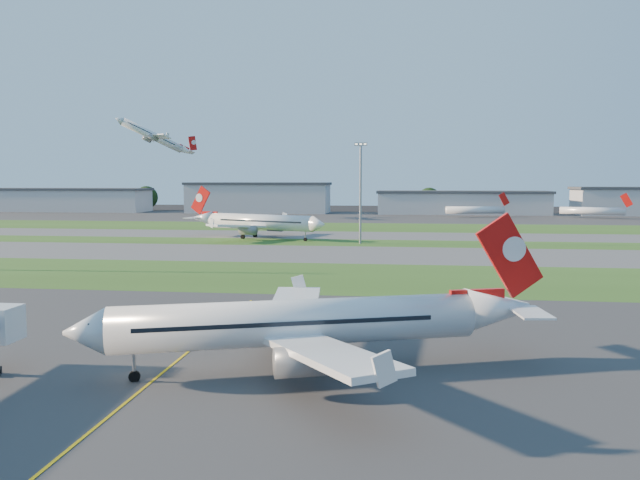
% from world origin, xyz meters
% --- Properties ---
extents(ground, '(700.00, 700.00, 0.00)m').
position_xyz_m(ground, '(0.00, 0.00, 0.00)').
color(ground, black).
rests_on(ground, ground).
extents(apron_near, '(300.00, 70.00, 0.01)m').
position_xyz_m(apron_near, '(0.00, 0.00, 0.01)').
color(apron_near, '#333335').
rests_on(apron_near, ground).
extents(grass_strip_a, '(300.00, 34.00, 0.01)m').
position_xyz_m(grass_strip_a, '(0.00, 52.00, 0.01)').
color(grass_strip_a, '#30531B').
rests_on(grass_strip_a, ground).
extents(taxiway_a, '(300.00, 32.00, 0.01)m').
position_xyz_m(taxiway_a, '(0.00, 85.00, 0.01)').
color(taxiway_a, '#515154').
rests_on(taxiway_a, ground).
extents(grass_strip_b, '(300.00, 18.00, 0.01)m').
position_xyz_m(grass_strip_b, '(0.00, 110.00, 0.01)').
color(grass_strip_b, '#30531B').
rests_on(grass_strip_b, ground).
extents(taxiway_b, '(300.00, 26.00, 0.01)m').
position_xyz_m(taxiway_b, '(0.00, 132.00, 0.01)').
color(taxiway_b, '#515154').
rests_on(taxiway_b, ground).
extents(grass_strip_c, '(300.00, 40.00, 0.01)m').
position_xyz_m(grass_strip_c, '(0.00, 165.00, 0.01)').
color(grass_strip_c, '#30531B').
rests_on(grass_strip_c, ground).
extents(apron_far, '(400.00, 80.00, 0.01)m').
position_xyz_m(apron_far, '(0.00, 225.00, 0.01)').
color(apron_far, '#333335').
rests_on(apron_far, ground).
extents(yellow_line, '(0.25, 60.00, 0.02)m').
position_xyz_m(yellow_line, '(5.00, 0.00, 0.00)').
color(yellow_line, gold).
rests_on(yellow_line, ground).
extents(airliner_parked, '(36.85, 31.11, 11.93)m').
position_xyz_m(airliner_parked, '(16.56, -0.15, 4.19)').
color(airliner_parked, white).
rests_on(airliner_parked, ground).
extents(airliner_taxiing, '(39.62, 33.65, 13.10)m').
position_xyz_m(airliner_taxiing, '(-13.84, 118.38, 4.60)').
color(airliner_taxiing, white).
rests_on(airliner_taxiing, ground).
extents(airliner_departing, '(28.07, 24.48, 10.55)m').
position_xyz_m(airliner_departing, '(-79.74, 206.71, 35.14)').
color(airliner_departing, white).
extents(mini_jet_near, '(28.38, 8.24, 9.48)m').
position_xyz_m(mini_jet_near, '(58.37, 229.37, 3.28)').
color(mini_jet_near, white).
rests_on(mini_jet_near, ground).
extents(mini_jet_far, '(27.51, 11.75, 9.48)m').
position_xyz_m(mini_jet_far, '(107.16, 227.35, 3.28)').
color(mini_jet_far, white).
rests_on(mini_jet_far, ground).
extents(light_mast_centre, '(3.20, 0.70, 25.80)m').
position_xyz_m(light_mast_centre, '(15.00, 108.00, 14.81)').
color(light_mast_centre, gray).
rests_on(light_mast_centre, ground).
extents(hangar_far_west, '(91.80, 23.00, 12.20)m').
position_xyz_m(hangar_far_west, '(-150.00, 255.00, 6.14)').
color(hangar_far_west, '#9B9DA3').
rests_on(hangar_far_west, ground).
extents(hangar_west, '(71.40, 23.00, 15.20)m').
position_xyz_m(hangar_west, '(-45.00, 255.00, 7.64)').
color(hangar_west, '#9B9DA3').
rests_on(hangar_west, ground).
extents(hangar_east, '(81.60, 23.00, 11.20)m').
position_xyz_m(hangar_east, '(55.00, 255.00, 5.64)').
color(hangar_east, '#9B9DA3').
rests_on(hangar_east, ground).
extents(tree_far_west, '(11.00, 11.00, 12.00)m').
position_xyz_m(tree_far_west, '(-190.00, 268.00, 6.49)').
color(tree_far_west, black).
rests_on(tree_far_west, ground).
extents(tree_west, '(12.10, 12.10, 13.20)m').
position_xyz_m(tree_west, '(-110.00, 270.00, 7.14)').
color(tree_west, black).
rests_on(tree_west, ground).
extents(tree_mid_west, '(9.90, 9.90, 10.80)m').
position_xyz_m(tree_mid_west, '(-20.00, 266.00, 5.84)').
color(tree_mid_west, black).
rests_on(tree_mid_west, ground).
extents(tree_mid_east, '(11.55, 11.55, 12.60)m').
position_xyz_m(tree_mid_east, '(40.00, 269.00, 6.81)').
color(tree_mid_east, black).
rests_on(tree_mid_east, ground).
extents(tree_east, '(10.45, 10.45, 11.40)m').
position_xyz_m(tree_east, '(115.00, 267.00, 6.16)').
color(tree_east, black).
rests_on(tree_east, ground).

